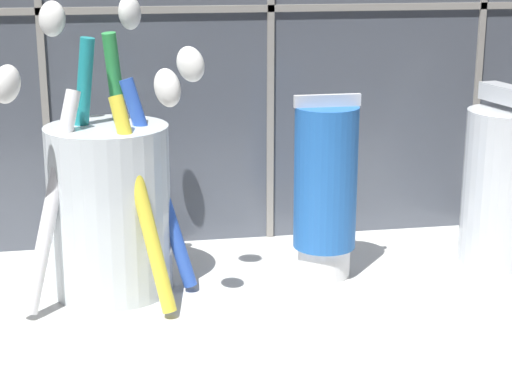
% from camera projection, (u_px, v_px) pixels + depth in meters
% --- Properties ---
extents(sink_counter, '(0.65, 0.35, 0.02)m').
position_uv_depth(sink_counter, '(296.00, 347.00, 0.50)').
color(sink_counter, silver).
rests_on(sink_counter, ground).
extents(toothbrush_cup, '(0.13, 0.11, 0.19)m').
position_uv_depth(toothbrush_cup, '(110.00, 202.00, 0.55)').
color(toothbrush_cup, silver).
rests_on(toothbrush_cup, sink_counter).
extents(toothpaste_tube, '(0.04, 0.04, 0.12)m').
position_uv_depth(toothpaste_tube, '(325.00, 189.00, 0.57)').
color(toothpaste_tube, white).
rests_on(toothpaste_tube, sink_counter).
extents(sink_faucet, '(0.06, 0.11, 0.13)m').
position_uv_depth(sink_faucet, '(511.00, 182.00, 0.59)').
color(sink_faucet, silver).
rests_on(sink_faucet, sink_counter).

